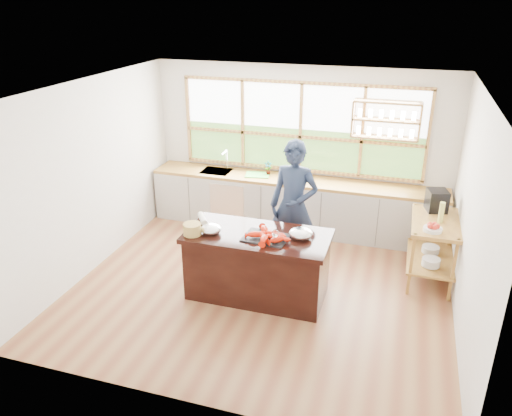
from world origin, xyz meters
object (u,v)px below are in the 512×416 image
at_px(cook, 294,206).
at_px(wicker_basket, 192,229).
at_px(island, 258,265).
at_px(espresso_machine, 437,200).

distance_m(cook, wicker_basket, 1.56).
relative_size(island, cook, 0.97).
relative_size(cook, espresso_machine, 6.27).
bearing_deg(cook, espresso_machine, 22.51).
height_order(espresso_machine, wicker_basket, espresso_machine).
bearing_deg(espresso_machine, cook, -177.88).
relative_size(island, espresso_machine, 6.08).
bearing_deg(wicker_basket, cook, 47.35).
distance_m(espresso_machine, wicker_basket, 3.44).
height_order(island, cook, cook).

